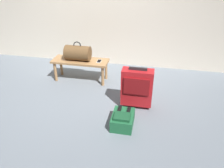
{
  "coord_description": "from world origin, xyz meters",
  "views": [
    {
      "loc": [
        1.17,
        -2.77,
        1.92
      ],
      "look_at": [
        0.56,
        0.21,
        0.25
      ],
      "focal_mm": 35.62,
      "sensor_mm": 36.0,
      "label": 1
    }
  ],
  "objects_px": {
    "duffel_bag_brown": "(78,53)",
    "suitcase_upright_red": "(137,87)",
    "cell_phone": "(99,61)",
    "backpack_green": "(123,119)",
    "bench": "(80,63)"
  },
  "relations": [
    {
      "from": "bench",
      "to": "suitcase_upright_red",
      "type": "xyz_separation_m",
      "value": [
        1.08,
        -0.66,
        -0.0
      ]
    },
    {
      "from": "duffel_bag_brown",
      "to": "bench",
      "type": "bearing_deg",
      "value": 0.0
    },
    {
      "from": "duffel_bag_brown",
      "to": "backpack_green",
      "type": "distance_m",
      "value": 1.58
    },
    {
      "from": "suitcase_upright_red",
      "to": "backpack_green",
      "type": "bearing_deg",
      "value": -104.36
    },
    {
      "from": "cell_phone",
      "to": "suitcase_upright_red",
      "type": "bearing_deg",
      "value": -42.16
    },
    {
      "from": "bench",
      "to": "suitcase_upright_red",
      "type": "bearing_deg",
      "value": -31.26
    },
    {
      "from": "suitcase_upright_red",
      "to": "duffel_bag_brown",
      "type": "bearing_deg",
      "value": 149.51
    },
    {
      "from": "backpack_green",
      "to": "bench",
      "type": "bearing_deg",
      "value": 129.96
    },
    {
      "from": "duffel_bag_brown",
      "to": "suitcase_upright_red",
      "type": "xyz_separation_m",
      "value": [
        1.12,
        -0.66,
        -0.19
      ]
    },
    {
      "from": "suitcase_upright_red",
      "to": "backpack_green",
      "type": "xyz_separation_m",
      "value": [
        -0.12,
        -0.49,
        -0.24
      ]
    },
    {
      "from": "bench",
      "to": "duffel_bag_brown",
      "type": "height_order",
      "value": "duffel_bag_brown"
    },
    {
      "from": "cell_phone",
      "to": "backpack_green",
      "type": "bearing_deg",
      "value": -62.06
    },
    {
      "from": "cell_phone",
      "to": "backpack_green",
      "type": "xyz_separation_m",
      "value": [
        0.61,
        -1.15,
        -0.3
      ]
    },
    {
      "from": "suitcase_upright_red",
      "to": "backpack_green",
      "type": "height_order",
      "value": "suitcase_upright_red"
    },
    {
      "from": "duffel_bag_brown",
      "to": "cell_phone",
      "type": "xyz_separation_m",
      "value": [
        0.38,
        0.01,
        -0.13
      ]
    }
  ]
}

